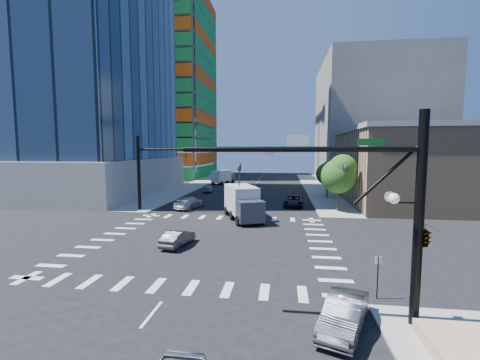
# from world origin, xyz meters

# --- Properties ---
(ground) EXTENTS (160.00, 160.00, 0.00)m
(ground) POSITION_xyz_m (0.00, 0.00, 0.00)
(ground) COLOR black
(ground) RESTS_ON ground
(road_markings) EXTENTS (20.00, 20.00, 0.01)m
(road_markings) POSITION_xyz_m (0.00, 0.00, 0.01)
(road_markings) COLOR silver
(road_markings) RESTS_ON ground
(sidewalk_ne) EXTENTS (5.00, 60.00, 0.15)m
(sidewalk_ne) POSITION_xyz_m (12.50, 40.00, 0.07)
(sidewalk_ne) COLOR gray
(sidewalk_ne) RESTS_ON ground
(sidewalk_nw) EXTENTS (5.00, 60.00, 0.15)m
(sidewalk_nw) POSITION_xyz_m (-12.50, 40.00, 0.07)
(sidewalk_nw) COLOR gray
(sidewalk_nw) RESTS_ON ground
(construction_building) EXTENTS (25.16, 34.50, 70.60)m
(construction_building) POSITION_xyz_m (-27.41, 61.93, 24.61)
(construction_building) COLOR gray
(construction_building) RESTS_ON ground
(commercial_building) EXTENTS (20.50, 22.50, 10.60)m
(commercial_building) POSITION_xyz_m (25.00, 22.00, 5.31)
(commercial_building) COLOR tan
(commercial_building) RESTS_ON ground
(bg_building_ne) EXTENTS (24.00, 30.00, 28.00)m
(bg_building_ne) POSITION_xyz_m (27.00, 55.00, 14.00)
(bg_building_ne) COLOR slate
(bg_building_ne) RESTS_ON ground
(signal_mast_se) EXTENTS (10.51, 2.48, 9.00)m
(signal_mast_se) POSITION_xyz_m (10.60, -11.50, 5.01)
(signal_mast_se) COLOR black
(signal_mast_se) RESTS_ON sidewalk_se
(signal_mast_nw) EXTENTS (10.20, 0.40, 9.00)m
(signal_mast_nw) POSITION_xyz_m (-10.00, 11.50, 5.49)
(signal_mast_nw) COLOR black
(signal_mast_nw) RESTS_ON sidewalk_nw
(tree_south) EXTENTS (4.16, 4.16, 6.82)m
(tree_south) POSITION_xyz_m (12.63, 13.90, 4.69)
(tree_south) COLOR #382316
(tree_south) RESTS_ON sidewalk_ne
(tree_north) EXTENTS (3.54, 3.52, 5.78)m
(tree_north) POSITION_xyz_m (12.93, 25.90, 3.99)
(tree_north) COLOR #382316
(tree_north) RESTS_ON sidewalk_ne
(no_parking_sign) EXTENTS (0.30, 0.06, 2.20)m
(no_parking_sign) POSITION_xyz_m (10.70, -9.00, 1.38)
(no_parking_sign) COLOR black
(no_parking_sign) RESTS_ON ground
(car_nb_right) EXTENTS (2.87, 4.43, 1.38)m
(car_nb_right) POSITION_xyz_m (8.50, -12.12, 0.69)
(car_nb_right) COLOR #515257
(car_nb_right) RESTS_ON ground
(car_nb_far) EXTENTS (2.75, 5.38, 1.46)m
(car_nb_far) POSITION_xyz_m (7.35, 17.42, 0.73)
(car_nb_far) COLOR black
(car_nb_far) RESTS_ON ground
(car_sb_near) EXTENTS (3.44, 5.60, 1.52)m
(car_sb_near) POSITION_xyz_m (-5.90, 13.96, 0.76)
(car_sb_near) COLOR silver
(car_sb_near) RESTS_ON ground
(car_sb_mid) EXTENTS (1.88, 4.07, 1.35)m
(car_sb_mid) POSITION_xyz_m (-7.20, 29.78, 0.68)
(car_sb_mid) COLOR gray
(car_sb_mid) RESTS_ON ground
(car_sb_cross) EXTENTS (1.94, 3.94, 1.24)m
(car_sb_cross) POSITION_xyz_m (-2.23, -1.67, 0.62)
(car_sb_cross) COLOR #46474B
(car_sb_cross) RESTS_ON ground
(box_truck_near) EXTENTS (5.21, 7.35, 3.55)m
(box_truck_near) POSITION_xyz_m (1.77, 8.34, 1.57)
(box_truck_near) COLOR black
(box_truck_near) RESTS_ON ground
(box_truck_far) EXTENTS (4.43, 6.18, 2.98)m
(box_truck_far) POSITION_xyz_m (-7.02, 43.60, 1.32)
(box_truck_far) COLOR black
(box_truck_far) RESTS_ON ground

